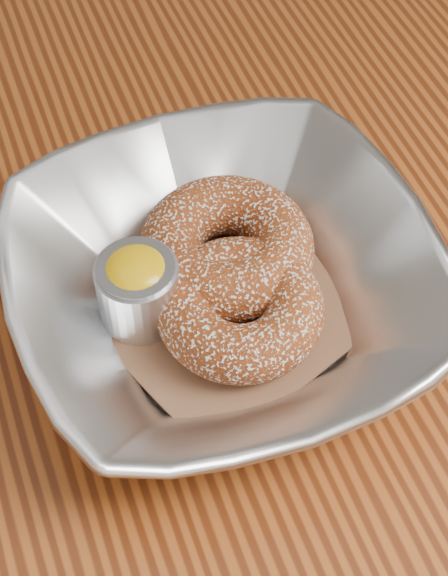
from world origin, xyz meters
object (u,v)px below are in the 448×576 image
object	(u,v)px
serving_bowl	(224,287)
table	(61,392)
ramekin	(138,288)
donut_back	(227,247)
donut_front	(240,308)

from	to	relation	value
serving_bowl	table	bearing A→B (deg)	158.33
serving_bowl	ramekin	world-z (taller)	serving_bowl
donut_back	ramekin	world-z (taller)	ramekin
table	donut_back	xyz separation A→B (m)	(0.12, -0.01, 0.13)
table	serving_bowl	size ratio (longest dim) A/B	4.73
serving_bowl	donut_back	xyz separation A→B (m)	(0.01, 0.03, -0.00)
table	ramekin	xyz separation A→B (m)	(0.06, -0.03, 0.13)
donut_back	ramekin	distance (m)	0.06
donut_back	ramekin	bearing A→B (deg)	-166.26
table	serving_bowl	distance (m)	0.18
table	serving_bowl	xyz separation A→B (m)	(0.11, -0.04, 0.13)
donut_back	ramekin	xyz separation A→B (m)	(-0.06, -0.02, 0.01)
donut_front	serving_bowl	bearing A→B (deg)	105.28
donut_back	serving_bowl	bearing A→B (deg)	-113.38
table	ramekin	distance (m)	0.15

